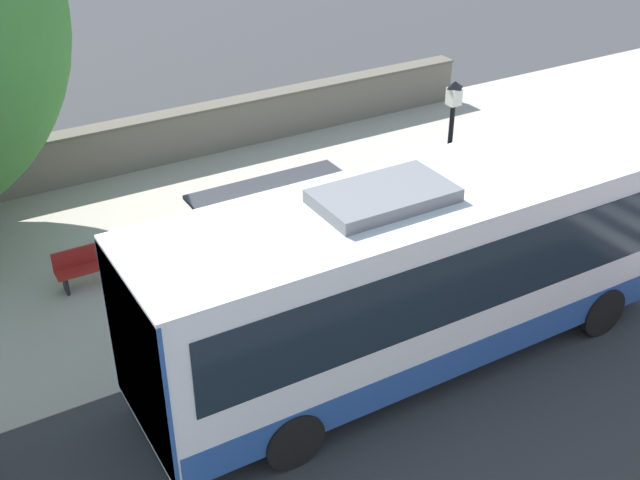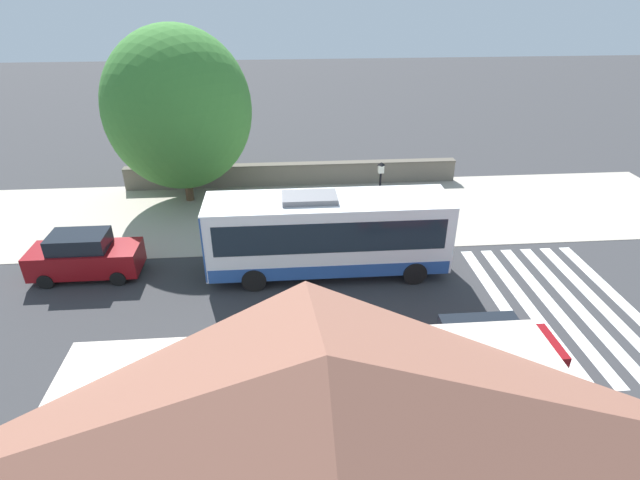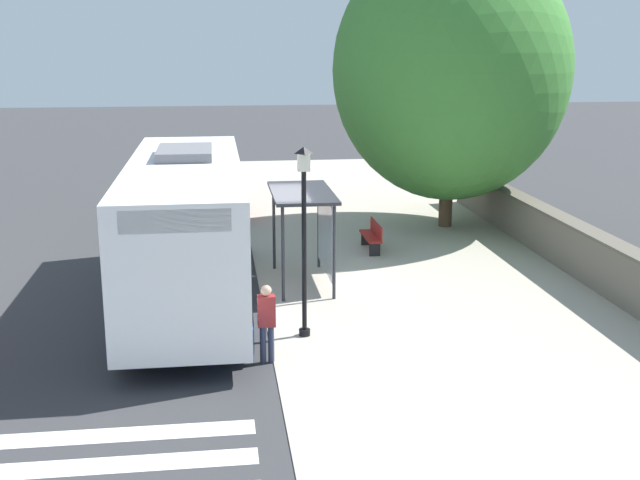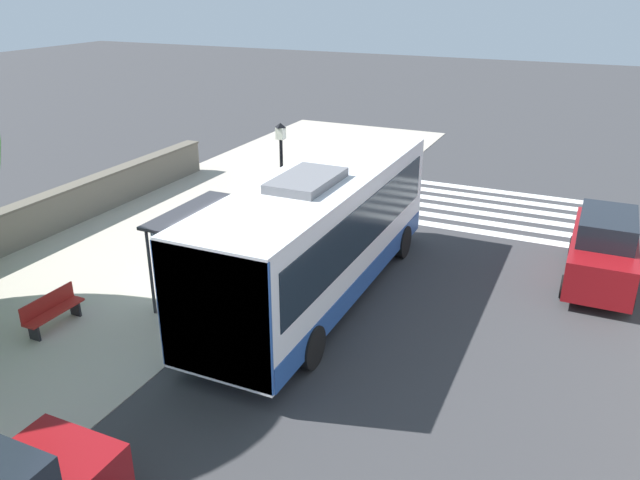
{
  "view_description": "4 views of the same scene",
  "coord_description": "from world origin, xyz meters",
  "px_view_note": "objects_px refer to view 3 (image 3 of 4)",
  "views": [
    {
      "loc": [
        10.91,
        -6.12,
        9.33
      ],
      "look_at": [
        -0.38,
        0.49,
        1.61
      ],
      "focal_mm": 45.0,
      "sensor_mm": 36.0,
      "label": 1
    },
    {
      "loc": [
        20.17,
        -0.63,
        11.44
      ],
      "look_at": [
        1.92,
        0.83,
        1.67
      ],
      "focal_mm": 28.0,
      "sensor_mm": 36.0,
      "label": 2
    },
    {
      "loc": [
        1.01,
        19.75,
        6.09
      ],
      "look_at": [
        -1.37,
        1.71,
        1.58
      ],
      "focal_mm": 45.0,
      "sensor_mm": 36.0,
      "label": 3
    },
    {
      "loc": [
        8.01,
        -12.56,
        7.95
      ],
      "look_at": [
        0.96,
        2.86,
        0.9
      ],
      "focal_mm": 35.0,
      "sensor_mm": 36.0,
      "label": 4
    }
  ],
  "objects_px": {
    "bus_shelter": "(308,208)",
    "shade_tree": "(451,70)",
    "pedestrian": "(267,318)",
    "parked_car_behind_bus": "(209,187)",
    "bench": "(372,235)",
    "bus": "(187,226)",
    "street_lamp_near": "(304,226)"
  },
  "relations": [
    {
      "from": "bus_shelter",
      "to": "shade_tree",
      "type": "relative_size",
      "value": 0.34
    },
    {
      "from": "pedestrian",
      "to": "parked_car_behind_bus",
      "type": "xyz_separation_m",
      "value": [
        1.14,
        -14.19,
        0.05
      ]
    },
    {
      "from": "bus_shelter",
      "to": "shade_tree",
      "type": "bearing_deg",
      "value": -132.17
    },
    {
      "from": "bench",
      "to": "bus",
      "type": "bearing_deg",
      "value": 38.49
    },
    {
      "from": "street_lamp_near",
      "to": "pedestrian",
      "type": "bearing_deg",
      "value": 56.65
    },
    {
      "from": "bus",
      "to": "pedestrian",
      "type": "distance_m",
      "value": 4.39
    },
    {
      "from": "pedestrian",
      "to": "shade_tree",
      "type": "bearing_deg",
      "value": -121.41
    },
    {
      "from": "bus",
      "to": "pedestrian",
      "type": "xyz_separation_m",
      "value": [
        -1.6,
        3.98,
        -0.96
      ]
    },
    {
      "from": "bus_shelter",
      "to": "pedestrian",
      "type": "height_order",
      "value": "bus_shelter"
    },
    {
      "from": "bus",
      "to": "bench",
      "type": "distance_m",
      "value": 6.91
    },
    {
      "from": "bus_shelter",
      "to": "parked_car_behind_bus",
      "type": "bearing_deg",
      "value": -74.27
    },
    {
      "from": "bus_shelter",
      "to": "pedestrian",
      "type": "bearing_deg",
      "value": 74.8
    },
    {
      "from": "bus_shelter",
      "to": "pedestrian",
      "type": "xyz_separation_m",
      "value": [
        1.4,
        5.16,
        -1.08
      ]
    },
    {
      "from": "pedestrian",
      "to": "bus",
      "type": "bearing_deg",
      "value": -68.04
    },
    {
      "from": "bus",
      "to": "bench",
      "type": "bearing_deg",
      "value": -141.51
    },
    {
      "from": "bus_shelter",
      "to": "shade_tree",
      "type": "xyz_separation_m",
      "value": [
        -5.37,
        -5.93,
        3.19
      ]
    },
    {
      "from": "bus",
      "to": "bench",
      "type": "relative_size",
      "value": 6.13
    },
    {
      "from": "bus",
      "to": "bus_shelter",
      "type": "height_order",
      "value": "bus"
    },
    {
      "from": "bench",
      "to": "parked_car_behind_bus",
      "type": "height_order",
      "value": "parked_car_behind_bus"
    },
    {
      "from": "bus",
      "to": "street_lamp_near",
      "type": "relative_size",
      "value": 2.48
    },
    {
      "from": "pedestrian",
      "to": "shade_tree",
      "type": "xyz_separation_m",
      "value": [
        -6.77,
        -11.09,
        4.27
      ]
    },
    {
      "from": "bus",
      "to": "shade_tree",
      "type": "distance_m",
      "value": 11.47
    },
    {
      "from": "pedestrian",
      "to": "shade_tree",
      "type": "distance_m",
      "value": 13.68
    },
    {
      "from": "bus_shelter",
      "to": "street_lamp_near",
      "type": "relative_size",
      "value": 0.78
    },
    {
      "from": "bus",
      "to": "street_lamp_near",
      "type": "bearing_deg",
      "value": 133.32
    },
    {
      "from": "bus",
      "to": "street_lamp_near",
      "type": "xyz_separation_m",
      "value": [
        -2.49,
        2.64,
        0.53
      ]
    },
    {
      "from": "pedestrian",
      "to": "parked_car_behind_bus",
      "type": "height_order",
      "value": "parked_car_behind_bus"
    },
    {
      "from": "bench",
      "to": "shade_tree",
      "type": "distance_m",
      "value": 6.33
    },
    {
      "from": "pedestrian",
      "to": "parked_car_behind_bus",
      "type": "distance_m",
      "value": 14.24
    },
    {
      "from": "pedestrian",
      "to": "parked_car_behind_bus",
      "type": "bearing_deg",
      "value": -85.4
    },
    {
      "from": "bench",
      "to": "street_lamp_near",
      "type": "distance_m",
      "value": 7.65
    },
    {
      "from": "street_lamp_near",
      "to": "bench",
      "type": "bearing_deg",
      "value": -112.3
    }
  ]
}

